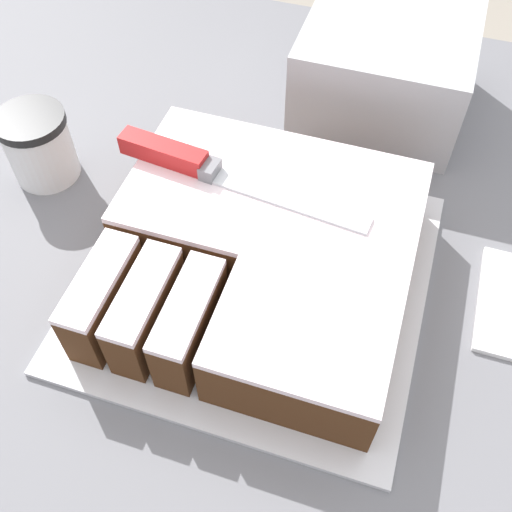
% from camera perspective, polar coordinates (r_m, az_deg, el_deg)
% --- Properties ---
extents(countertop, '(1.40, 1.10, 0.96)m').
position_cam_1_polar(countertop, '(1.06, 1.25, -18.36)').
color(countertop, slate).
rests_on(countertop, ground_plane).
extents(cake_board, '(0.35, 0.35, 0.01)m').
position_cam_1_polar(cake_board, '(0.64, 0.00, -2.17)').
color(cake_board, silver).
rests_on(cake_board, countertop).
extents(cake, '(0.30, 0.30, 0.07)m').
position_cam_1_polar(cake, '(0.61, 0.60, 0.25)').
color(cake, '#472814').
rests_on(cake, cake_board).
extents(knife, '(0.28, 0.05, 0.02)m').
position_cam_1_polar(knife, '(0.63, -6.33, 8.89)').
color(knife, silver).
rests_on(knife, cake).
extents(coffee_cup, '(0.08, 0.08, 0.09)m').
position_cam_1_polar(coffee_cup, '(0.76, -19.96, 9.85)').
color(coffee_cup, white).
rests_on(coffee_cup, countertop).
extents(storage_box, '(0.21, 0.21, 0.12)m').
position_cam_1_polar(storage_box, '(0.82, 12.24, 17.21)').
color(storage_box, '#B2B2B7').
rests_on(storage_box, countertop).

